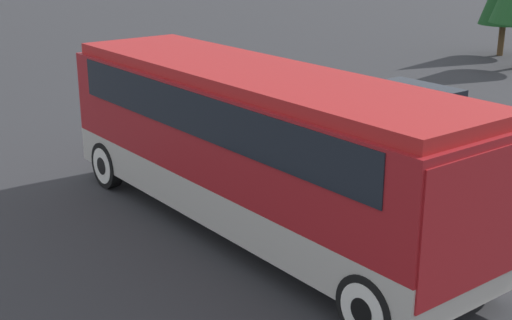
% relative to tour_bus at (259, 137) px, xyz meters
% --- Properties ---
extents(ground_plane, '(120.00, 120.00, 0.00)m').
position_rel_tour_bus_xyz_m(ground_plane, '(-0.10, -0.00, -1.91)').
color(ground_plane, '#2D2D30').
extents(tour_bus, '(9.98, 2.69, 3.17)m').
position_rel_tour_bus_xyz_m(tour_bus, '(0.00, 0.00, 0.00)').
color(tour_bus, '#B7B2A8').
rests_on(tour_bus, ground_plane).
extents(parked_car_near, '(4.31, 1.95, 1.46)m').
position_rel_tour_bus_xyz_m(parked_car_near, '(0.25, 5.27, -1.18)').
color(parked_car_near, navy).
rests_on(parked_car_near, ground_plane).
extents(parked_car_mid, '(4.79, 1.82, 1.33)m').
position_rel_tour_bus_xyz_m(parked_car_mid, '(-2.80, 7.96, -1.24)').
color(parked_car_mid, black).
rests_on(parked_car_mid, ground_plane).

